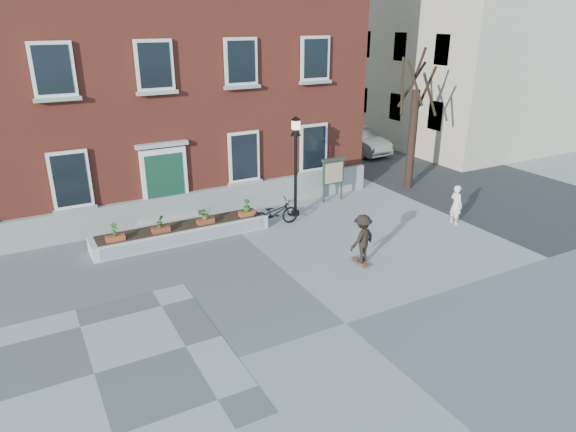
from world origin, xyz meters
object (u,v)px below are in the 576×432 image
bystander (456,205)px  bicycle (275,213)px  parked_car (356,140)px  notice_board (333,172)px  skateboarder (362,239)px  lamp_post (296,153)px

bystander → bicycle: bearing=66.6°
parked_car → bystander: (-3.13, -10.75, 0.01)m
parked_car → notice_board: bearing=-137.4°
parked_car → skateboarder: skateboarder is taller
parked_car → bystander: 11.19m
bystander → notice_board: size_ratio=0.81×
bystander → notice_board: bearing=34.6°
bicycle → bystander: (6.09, -3.06, 0.25)m
skateboarder → notice_board: bearing=65.5°
bicycle → notice_board: notice_board is taller
parked_car → lamp_post: lamp_post is taller
bicycle → notice_board: bearing=-67.5°
lamp_post → notice_board: (2.23, 0.74, -1.28)m
bystander → lamp_post: bearing=56.7°
bystander → lamp_post: (-4.89, 3.63, 1.78)m
bystander → notice_board: (-2.65, 4.37, 0.51)m
lamp_post → notice_board: bearing=18.4°
bicycle → parked_car: parked_car is taller
lamp_post → skateboarder: size_ratio=2.38×
parked_car → skateboarder: 14.43m
notice_board → lamp_post: bearing=-161.6°
notice_board → bicycle: bearing=-159.1°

